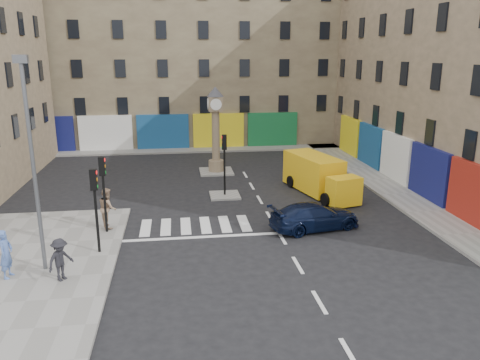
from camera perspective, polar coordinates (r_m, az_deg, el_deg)
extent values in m
plane|color=black|center=(21.60, 5.71, -8.03)|extent=(120.00, 120.00, 0.00)
cube|color=gray|center=(20.20, -25.38, -11.02)|extent=(7.00, 16.00, 0.15)
cube|color=gray|center=(33.31, 16.38, -0.04)|extent=(2.60, 30.00, 0.15)
cube|color=gray|center=(42.32, -6.58, 3.67)|extent=(32.00, 2.40, 0.15)
cube|color=gray|center=(28.68, -1.87, -1.88)|extent=(1.80, 1.80, 0.12)
cube|color=gray|center=(34.44, -2.91, 1.04)|extent=(2.40, 2.40, 0.12)
cube|color=#9B8365|center=(35.33, 27.00, 12.83)|extent=(10.00, 30.00, 16.00)
cube|color=gray|center=(47.27, -7.08, 15.14)|extent=(32.00, 10.00, 17.00)
cylinder|color=black|center=(20.97, -17.04, -4.83)|extent=(0.12, 0.12, 2.80)
cube|color=black|center=(20.43, -17.44, 0.05)|extent=(0.28, 0.22, 0.90)
cylinder|color=black|center=(23.22, -16.14, -2.82)|extent=(0.12, 0.12, 2.80)
cube|color=black|center=(22.73, -16.48, 1.62)|extent=(0.28, 0.22, 0.90)
cylinder|color=black|center=(28.29, -1.90, 0.94)|extent=(0.12, 0.12, 2.80)
cube|color=black|center=(27.89, -1.93, 4.63)|extent=(0.28, 0.22, 0.90)
cylinder|color=#595B60|center=(19.36, -23.81, 0.91)|extent=(0.16, 0.16, 8.00)
cube|color=#595B60|center=(18.86, -25.19, 13.21)|extent=(0.50, 0.25, 0.30)
cylinder|color=#9B8365|center=(34.33, -2.92, 1.78)|extent=(1.10, 1.10, 0.80)
cylinder|color=#9B8365|center=(33.88, -2.97, 5.40)|extent=(0.56, 0.56, 3.60)
cube|color=#9B8365|center=(33.56, -3.02, 9.27)|extent=(1.00, 1.00, 1.00)
cylinder|color=white|center=(33.05, -2.95, 9.18)|extent=(0.80, 0.06, 0.80)
cone|color=#333338|center=(33.49, -3.04, 10.72)|extent=(1.20, 1.20, 0.70)
imported|color=black|center=(23.60, 9.10, -4.37)|extent=(4.87, 2.80, 1.33)
cube|color=yellow|center=(29.99, 8.89, 0.94)|extent=(2.98, 4.89, 2.19)
cube|color=yellow|center=(27.30, 12.54, -1.29)|extent=(2.03, 1.55, 1.62)
cube|color=black|center=(27.16, 12.64, -0.55)|extent=(1.78, 1.23, 0.67)
cylinder|color=black|center=(27.25, 10.37, -2.36)|extent=(0.42, 0.80, 0.76)
cylinder|color=black|center=(28.28, 13.63, -1.89)|extent=(0.42, 0.80, 0.76)
cylinder|color=black|center=(30.70, 6.22, -0.19)|extent=(0.42, 0.80, 0.76)
cylinder|color=black|center=(31.62, 9.25, 0.16)|extent=(0.42, 0.80, 0.76)
imported|color=#4F6FB6|center=(20.12, -26.64, -8.04)|extent=(0.55, 0.76, 1.93)
imported|color=#9A795F|center=(23.91, -15.85, -3.27)|extent=(1.02, 1.16, 2.01)
imported|color=black|center=(19.10, -21.05, -9.04)|extent=(1.16, 1.23, 1.67)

